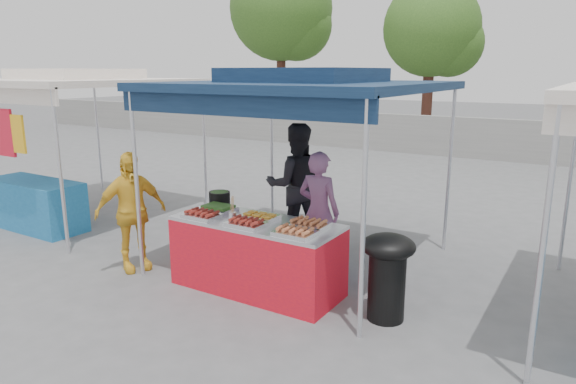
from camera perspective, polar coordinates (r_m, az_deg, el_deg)
The scene contains 22 objects.
ground_plane at distance 6.30m, azimuth -2.92°, elevation -10.42°, with size 80.00×80.00×0.00m, color slate.
back_wall at distance 16.19m, azimuth 19.85°, elevation 5.66°, with size 40.00×0.25×1.20m, color gray.
main_canopy at distance 6.59m, azimuth 1.73°, elevation 11.88°, with size 3.20×3.20×2.57m.
neighbor_stall_left at distance 9.48m, azimuth -24.05°, elevation 6.51°, with size 3.20×3.20×2.57m.
tree_0 at distance 21.31m, azimuth -0.36°, elevation 19.29°, with size 4.04×4.04×6.95m.
tree_1 at distance 18.73m, azimuth 16.11°, elevation 16.66°, with size 3.33×3.23×5.55m.
vendor_table at distance 6.07m, azimuth -3.51°, elevation -7.06°, with size 2.00×0.80×0.85m.
food_tray_fl at distance 6.11m, azimuth -9.57°, elevation -2.54°, with size 0.42×0.30×0.07m.
food_tray_fm at distance 5.71m, azimuth -4.65°, elevation -3.51°, with size 0.42×0.30×0.07m.
food_tray_fr at distance 5.38m, azimuth 0.76°, elevation -4.54°, with size 0.42×0.30×0.07m.
food_tray_bl at distance 6.38m, azimuth -7.75°, elevation -1.80°, with size 0.42×0.30×0.07m.
food_tray_bm at distance 5.98m, azimuth -3.17°, elevation -2.71°, with size 0.42×0.30×0.07m.
food_tray_br at distance 5.68m, azimuth 2.38°, elevation -3.59°, with size 0.42×0.30×0.07m.
cooking_pot at distance 6.71m, azimuth -7.62°, elevation -0.64°, with size 0.27×0.27×0.16m, color black.
skewer_cup at distance 5.91m, azimuth -6.19°, elevation -2.75°, with size 0.09×0.09×0.11m, color silver.
wok_burner at distance 5.41m, azimuth 10.99°, elevation -8.43°, with size 0.55×0.55×0.93m.
crate_left at distance 6.93m, azimuth -2.39°, elevation -6.72°, with size 0.54×0.38×0.32m, color #164AB5.
crate_right at distance 6.61m, azimuth 3.18°, elevation -7.85°, with size 0.49×0.35×0.30m, color #164AB5.
crate_stacked at distance 6.52m, azimuth 3.22°, elevation -5.49°, with size 0.46×0.32×0.28m, color #164AB5.
vendor_woman at distance 6.57m, azimuth 3.43°, elevation -2.18°, with size 0.57×0.37×1.56m, color #996192.
helper_man at distance 7.48m, azimuth 0.90°, elevation 0.76°, with size 0.88×0.69×1.81m, color black.
customer_person at distance 6.87m, azimuth -17.05°, elevation -2.10°, with size 0.91×0.38×1.56m, color yellow.
Camera 1 is at (3.30, -4.73, 2.53)m, focal length 32.00 mm.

